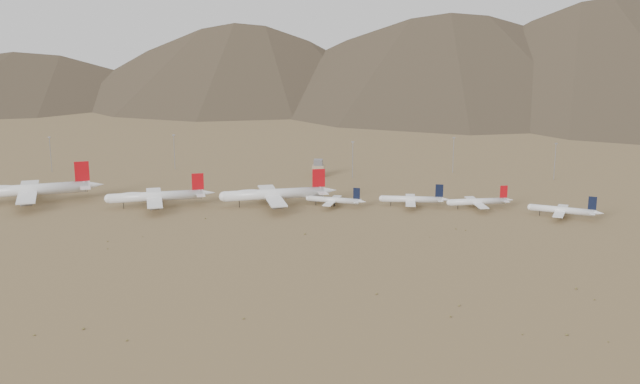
# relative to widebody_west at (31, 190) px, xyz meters

# --- Properties ---
(ground) EXTENTS (3000.00, 3000.00, 0.00)m
(ground) POSITION_rel_widebody_west_xyz_m (137.67, -29.37, -8.26)
(ground) COLOR #937A4C
(ground) RESTS_ON ground
(widebody_west) EXTENTS (76.20, 61.11, 23.95)m
(widebody_west) POSITION_rel_widebody_west_xyz_m (0.00, 0.00, 0.00)
(widebody_west) COLOR white
(widebody_west) RESTS_ON ground
(widebody_centre) EXTENTS (63.16, 50.16, 19.40)m
(widebody_centre) POSITION_rel_widebody_west_xyz_m (79.00, -3.28, -1.57)
(widebody_centre) COLOR white
(widebody_centre) RESTS_ON ground
(widebody_east) EXTENTS (69.47, 55.16, 21.32)m
(widebody_east) POSITION_rel_widebody_west_xyz_m (148.77, 5.89, -0.91)
(widebody_east) COLOR white
(widebody_east) RESTS_ON ground
(narrowbody_a) EXTENTS (37.03, 27.11, 12.35)m
(narrowbody_a) POSITION_rel_widebody_west_xyz_m (185.04, 7.04, -4.25)
(narrowbody_a) COLOR white
(narrowbody_a) RESTS_ON ground
(narrowbody_b) EXTENTS (42.50, 30.33, 14.02)m
(narrowbody_b) POSITION_rel_widebody_west_xyz_m (231.93, 10.77, -3.71)
(narrowbody_b) COLOR white
(narrowbody_b) RESTS_ON ground
(narrowbody_c) EXTENTS (40.68, 29.90, 13.63)m
(narrowbody_c) POSITION_rel_widebody_west_xyz_m (270.75, 9.34, -3.84)
(narrowbody_c) COLOR white
(narrowbody_c) RESTS_ON ground
(narrowbody_d) EXTENTS (40.58, 30.18, 13.86)m
(narrowbody_d) POSITION_rel_widebody_west_xyz_m (316.38, -7.34, -3.76)
(narrowbody_d) COLOR white
(narrowbody_d) RESTS_ON ground
(control_tower) EXTENTS (8.00, 8.00, 12.00)m
(control_tower) POSITION_rel_widebody_west_xyz_m (167.67, 90.63, -2.94)
(control_tower) COLOR tan
(control_tower) RESTS_ON ground
(mast_far_west) EXTENTS (2.00, 0.60, 25.70)m
(mast_far_west) POSITION_rel_widebody_west_xyz_m (-24.73, 88.28, 5.95)
(mast_far_west) COLOR gray
(mast_far_west) RESTS_ON ground
(mast_west) EXTENTS (2.00, 0.60, 25.70)m
(mast_west) POSITION_rel_widebody_west_xyz_m (61.07, 105.42, 5.95)
(mast_west) COLOR gray
(mast_west) RESTS_ON ground
(mast_centre) EXTENTS (2.00, 0.60, 25.70)m
(mast_centre) POSITION_rel_widebody_west_xyz_m (191.86, 87.79, 5.95)
(mast_centre) COLOR gray
(mast_centre) RESTS_ON ground
(mast_east) EXTENTS (2.00, 0.60, 25.70)m
(mast_east) POSITION_rel_widebody_west_xyz_m (262.67, 110.88, 5.95)
(mast_east) COLOR gray
(mast_east) RESTS_ON ground
(mast_far_east) EXTENTS (2.00, 0.60, 25.70)m
(mast_far_east) POSITION_rel_widebody_west_xyz_m (330.35, 93.61, 5.95)
(mast_far_east) COLOR gray
(mast_far_east) RESTS_ON ground
(desert_scrub) EXTENTS (442.22, 178.52, 0.92)m
(desert_scrub) POSITION_rel_widebody_west_xyz_m (162.60, -134.83, -7.94)
(desert_scrub) COLOR olive
(desert_scrub) RESTS_ON ground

